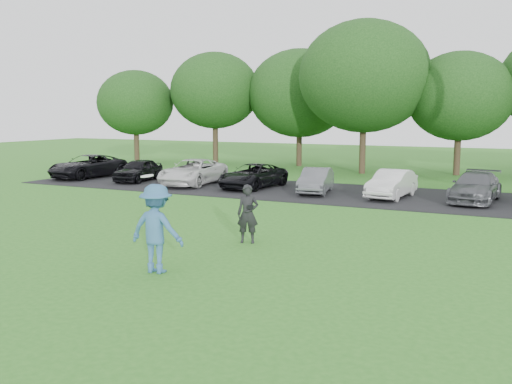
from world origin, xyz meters
TOP-DOWN VIEW (x-y plane):
  - ground at (0.00, 0.00)m, footprint 100.00×100.00m
  - parking_lot at (0.00, 13.00)m, footprint 32.00×6.50m
  - frisbee_player at (-0.47, -0.47)m, footprint 1.29×0.83m
  - camera_bystander at (0.04, 2.93)m, footprint 0.66×0.54m
  - parked_cars at (-1.00, 12.89)m, footprint 30.82×4.83m
  - tree_row at (1.51, 22.76)m, footprint 42.39×9.85m

SIDE VIEW (x-z plane):
  - ground at x=0.00m, z-range 0.00..0.00m
  - parking_lot at x=0.00m, z-range 0.00..0.03m
  - parked_cars at x=-1.00m, z-range -0.01..1.21m
  - camera_bystander at x=0.04m, z-range 0.00..1.57m
  - frisbee_player at x=-0.47m, z-range -0.12..2.06m
  - tree_row at x=1.51m, z-range 0.59..9.23m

